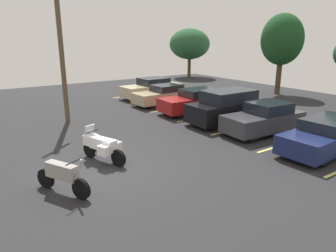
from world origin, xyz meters
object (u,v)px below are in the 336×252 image
object	(u,v)px
car_red	(196,101)
motorcycle_second	(62,176)
car_black	(227,107)
car_navy	(328,135)
car_champagne	(152,88)
motorcycle_touring	(102,146)
utility_pole	(61,50)
car_tan	(165,95)
car_charcoal	(264,119)

from	to	relation	value
car_red	motorcycle_second	bearing A→B (deg)	-59.23
car_black	car_navy	world-z (taller)	car_black
car_black	car_navy	bearing A→B (deg)	3.01
car_champagne	motorcycle_second	bearing A→B (deg)	-41.17
motorcycle_touring	car_black	distance (m)	8.05
motorcycle_touring	utility_pole	xyz separation A→B (m)	(-6.53, 0.63, 3.32)
car_champagne	motorcycle_touring	bearing A→B (deg)	-39.62
car_champagne	car_tan	world-z (taller)	car_champagne
motorcycle_second	car_tan	bearing A→B (deg)	133.18
car_red	car_champagne	bearing A→B (deg)	177.16
car_champagne	car_navy	size ratio (longest dim) A/B	1.00
motorcycle_touring	motorcycle_second	size ratio (longest dim) A/B	1.08
car_champagne	car_charcoal	xyz separation A→B (m)	(11.12, -0.28, -0.01)
utility_pole	car_charcoal	bearing A→B (deg)	44.39
utility_pole	motorcycle_second	bearing A→B (deg)	-17.50
motorcycle_touring	utility_pole	distance (m)	7.35
motorcycle_touring	motorcycle_second	world-z (taller)	motorcycle_touring
car_red	motorcycle_touring	bearing A→B (deg)	-62.18
car_black	car_charcoal	world-z (taller)	car_black
car_red	car_black	distance (m)	2.87
car_black	car_navy	xyz separation A→B (m)	(5.59, 0.29, -0.21)
car_navy	utility_pole	size ratio (longest dim) A/B	0.65
car_tan	motorcycle_second	bearing A→B (deg)	-46.82
car_tan	car_charcoal	world-z (taller)	car_charcoal
car_red	utility_pole	xyz separation A→B (m)	(-2.29, -7.42, 3.22)
motorcycle_touring	car_navy	size ratio (longest dim) A/B	0.43
car_red	car_charcoal	bearing A→B (deg)	0.12
car_black	utility_pole	xyz separation A→B (m)	(-5.15, -7.30, 3.06)
car_black	car_tan	bearing A→B (deg)	-178.67
motorcycle_touring	motorcycle_second	xyz separation A→B (m)	(1.72, -1.98, -0.06)
car_charcoal	car_navy	xyz separation A→B (m)	(3.15, 0.16, -0.05)
car_red	utility_pole	world-z (taller)	utility_pole
motorcycle_second	car_champagne	world-z (taller)	car_champagne
car_tan	car_navy	distance (m)	11.65
car_navy	car_red	bearing A→B (deg)	-178.81
car_red	car_black	world-z (taller)	car_black
car_red	car_navy	size ratio (longest dim) A/B	0.96
motorcycle_second	car_red	size ratio (longest dim) A/B	0.41
car_red	utility_pole	size ratio (longest dim) A/B	0.62
car_champagne	utility_pole	distance (m)	9.06
car_black	motorcycle_touring	bearing A→B (deg)	-80.08
car_tan	utility_pole	size ratio (longest dim) A/B	0.59
motorcycle_touring	motorcycle_second	bearing A→B (deg)	-48.92
motorcycle_touring	car_charcoal	size ratio (longest dim) A/B	0.49
motorcycle_touring	car_black	bearing A→B (deg)	99.92
car_tan	car_navy	world-z (taller)	car_navy
car_charcoal	car_tan	bearing A→B (deg)	-178.18
car_champagne	utility_pole	size ratio (longest dim) A/B	0.65
motorcycle_second	utility_pole	bearing A→B (deg)	162.50
car_black	utility_pole	world-z (taller)	utility_pole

